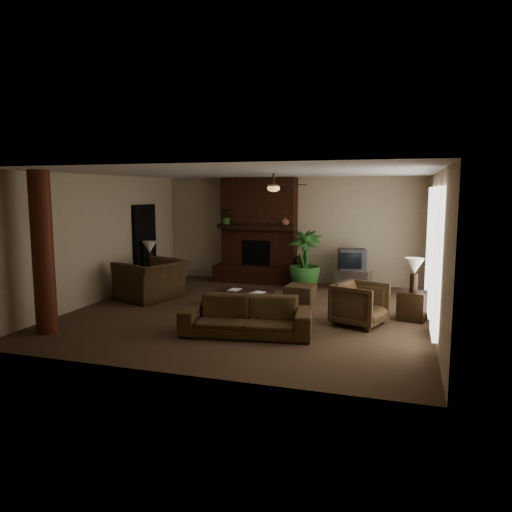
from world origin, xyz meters
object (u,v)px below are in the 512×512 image
(armchair_left, at_px, (151,274))
(armchair_right, at_px, (360,302))
(sofa, at_px, (247,310))
(floor_vase, at_px, (300,268))
(side_table_right, at_px, (413,306))
(side_table_left, at_px, (151,278))
(lamp_right, at_px, (414,269))
(tv_stand, at_px, (353,279))
(coffee_table, at_px, (243,294))
(ottoman, at_px, (300,294))
(lamp_left, at_px, (150,249))
(log_column, at_px, (43,253))
(floor_plant, at_px, (305,273))

(armchair_left, height_order, armchair_right, armchair_left)
(sofa, relative_size, floor_vase, 2.88)
(sofa, height_order, side_table_right, sofa)
(side_table_left, distance_m, lamp_right, 6.46)
(tv_stand, bearing_deg, coffee_table, -112.03)
(coffee_table, height_order, side_table_right, side_table_right)
(side_table_right, height_order, lamp_right, lamp_right)
(tv_stand, xyz_separation_m, side_table_left, (-4.91, -1.40, 0.03))
(armchair_left, bearing_deg, sofa, 75.04)
(side_table_right, relative_size, lamp_right, 0.85)
(ottoman, distance_m, tv_stand, 2.11)
(tv_stand, bearing_deg, lamp_left, -153.29)
(armchair_right, relative_size, coffee_table, 0.72)
(sofa, height_order, side_table_left, sofa)
(sofa, relative_size, lamp_left, 3.41)
(log_column, height_order, lamp_left, log_column)
(ottoman, xyz_separation_m, side_table_left, (-3.97, 0.48, 0.08))
(floor_vase, relative_size, lamp_right, 1.18)
(coffee_table, bearing_deg, armchair_right, -7.11)
(ottoman, relative_size, lamp_right, 0.92)
(tv_stand, height_order, floor_vase, floor_vase)
(log_column, distance_m, coffee_table, 3.81)
(armchair_left, height_order, tv_stand, armchair_left)
(floor_vase, bearing_deg, side_table_left, -155.43)
(sofa, distance_m, side_table_left, 4.69)
(sofa, distance_m, lamp_right, 3.31)
(log_column, distance_m, tv_stand, 7.21)
(sofa, height_order, tv_stand, sofa)
(coffee_table, relative_size, floor_plant, 0.82)
(sofa, relative_size, coffee_table, 1.85)
(armchair_left, height_order, floor_plant, armchair_left)
(armchair_right, relative_size, side_table_left, 1.58)
(tv_stand, distance_m, lamp_left, 5.17)
(coffee_table, height_order, ottoman, coffee_table)
(floor_plant, xyz_separation_m, lamp_left, (-3.76, -0.99, 0.59))
(coffee_table, bearing_deg, log_column, -139.80)
(log_column, relative_size, side_table_right, 5.09)
(coffee_table, height_order, floor_plant, floor_plant)
(side_table_left, bearing_deg, lamp_right, -11.18)
(lamp_left, xyz_separation_m, lamp_right, (6.30, -1.23, 0.00))
(side_table_left, bearing_deg, floor_plant, 14.56)
(floor_plant, bearing_deg, armchair_left, -146.36)
(log_column, distance_m, lamp_right, 6.68)
(armchair_left, relative_size, lamp_left, 2.08)
(coffee_table, relative_size, floor_vase, 1.56)
(tv_stand, bearing_deg, armchair_left, -139.00)
(floor_plant, relative_size, side_table_left, 2.67)
(floor_vase, bearing_deg, tv_stand, -8.59)
(armchair_right, distance_m, coffee_table, 2.38)
(lamp_right, bearing_deg, floor_plant, 138.83)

